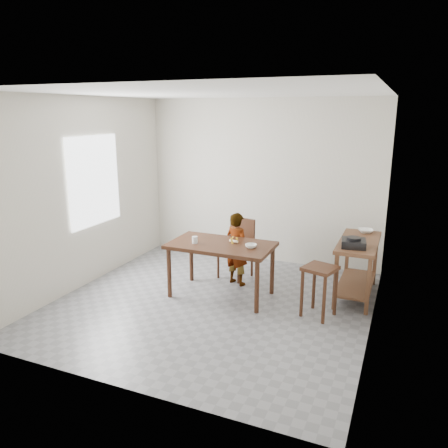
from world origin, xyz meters
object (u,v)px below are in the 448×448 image
at_px(dining_chair, 235,249).
at_px(stool, 319,291).
at_px(prep_counter, 357,269).
at_px(child, 237,249).
at_px(dining_table, 221,270).

xyz_separation_m(dining_chair, stool, (1.44, -0.82, -0.13)).
xyz_separation_m(prep_counter, dining_chair, (-1.80, 0.02, 0.05)).
relative_size(prep_counter, dining_chair, 1.33).
bearing_deg(child, dining_chair, -44.43).
height_order(dining_table, stool, dining_table).
bearing_deg(dining_table, stool, -4.42).
bearing_deg(stool, child, 156.23).
bearing_deg(child, prep_counter, -153.51).
bearing_deg(stool, dining_table, 175.58).
xyz_separation_m(child, dining_chair, (-0.12, 0.24, -0.09)).
bearing_deg(dining_chair, prep_counter, 12.08).
bearing_deg(dining_chair, dining_table, -71.38).
height_order(prep_counter, dining_chair, dining_chair).
relative_size(child, dining_chair, 1.20).
height_order(prep_counter, child, child).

